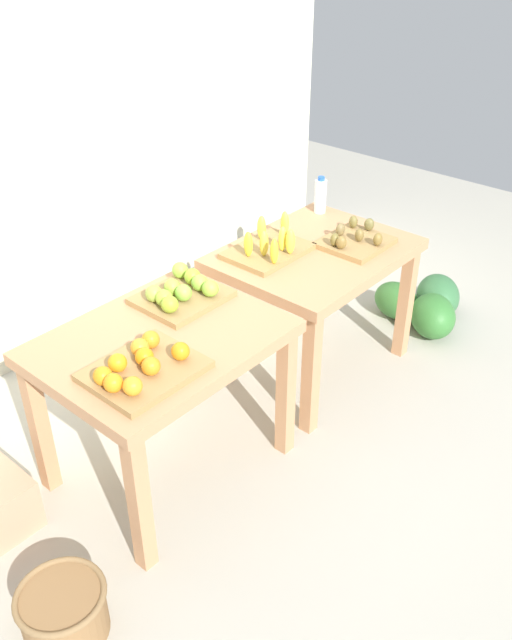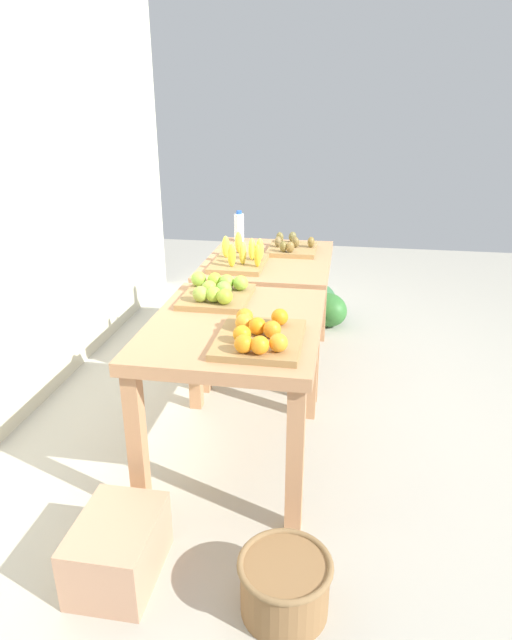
# 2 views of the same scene
# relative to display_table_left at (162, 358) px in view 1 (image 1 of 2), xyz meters

# --- Properties ---
(ground_plane) EXTENTS (8.00, 8.00, 0.00)m
(ground_plane) POSITION_rel_display_table_left_xyz_m (0.56, 0.00, -0.65)
(ground_plane) COLOR #ABA799
(back_wall) EXTENTS (4.40, 0.12, 3.00)m
(back_wall) POSITION_rel_display_table_left_xyz_m (0.56, 1.35, 0.85)
(back_wall) COLOR beige
(back_wall) RESTS_ON ground_plane
(display_table_left) EXTENTS (1.04, 0.80, 0.77)m
(display_table_left) POSITION_rel_display_table_left_xyz_m (0.00, 0.00, 0.00)
(display_table_left) COLOR tan
(display_table_left) RESTS_ON ground_plane
(display_table_right) EXTENTS (1.04, 0.80, 0.77)m
(display_table_right) POSITION_rel_display_table_left_xyz_m (1.12, 0.00, 0.00)
(display_table_right) COLOR tan
(display_table_right) RESTS_ON ground_plane
(orange_bin) EXTENTS (0.45, 0.36, 0.11)m
(orange_bin) POSITION_rel_display_table_left_xyz_m (-0.23, -0.15, 0.15)
(orange_bin) COLOR #9D7B49
(orange_bin) RESTS_ON display_table_left
(apple_bin) EXTENTS (0.40, 0.35, 0.11)m
(apple_bin) POSITION_rel_display_table_left_xyz_m (0.27, 0.15, 0.16)
(apple_bin) COLOR #9D7B49
(apple_bin) RESTS_ON display_table_left
(banana_crate) EXTENTS (0.44, 0.32, 0.17)m
(banana_crate) POSITION_rel_display_table_left_xyz_m (0.91, 0.15, 0.16)
(banana_crate) COLOR #9D7B49
(banana_crate) RESTS_ON display_table_right
(kiwi_bin) EXTENTS (0.37, 0.32, 0.10)m
(kiwi_bin) POSITION_rel_display_table_left_xyz_m (1.30, -0.13, 0.14)
(kiwi_bin) COLOR #9D7B49
(kiwi_bin) RESTS_ON display_table_right
(water_bottle) EXTENTS (0.07, 0.07, 0.22)m
(water_bottle) POSITION_rel_display_table_left_xyz_m (1.54, 0.28, 0.22)
(water_bottle) COLOR silver
(water_bottle) RESTS_ON display_table_right
(watermelon_pile) EXTENTS (0.69, 0.68, 0.28)m
(watermelon_pile) POSITION_rel_display_table_left_xyz_m (1.99, -0.27, -0.52)
(watermelon_pile) COLOR #34693C
(watermelon_pile) RESTS_ON ground_plane
(wicker_basket) EXTENTS (0.34, 0.34, 0.22)m
(wicker_basket) POSITION_rel_display_table_left_xyz_m (-0.87, -0.35, -0.53)
(wicker_basket) COLOR olive
(wicker_basket) RESTS_ON ground_plane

